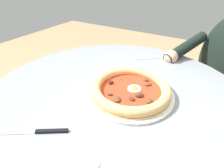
# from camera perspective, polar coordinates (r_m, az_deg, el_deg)

# --- Properties ---
(dining_table) EXTENTS (1.00, 1.00, 0.73)m
(dining_table) POSITION_cam_1_polar(r_m,az_deg,el_deg) (0.76, 1.17, -12.10)
(dining_table) COLOR gray
(dining_table) RESTS_ON ground
(pizza_on_plate) EXTENTS (0.32, 0.32, 0.05)m
(pizza_on_plate) POSITION_cam_1_polar(r_m,az_deg,el_deg) (0.64, 6.07, -1.88)
(pizza_on_plate) COLOR white
(pizza_on_plate) RESTS_ON dining_table
(steak_knife) EXTENTS (0.18, 0.12, 0.01)m
(steak_knife) POSITION_cam_1_polar(r_m,az_deg,el_deg) (0.55, -21.73, -14.20)
(steak_knife) COLOR silver
(steak_knife) RESTS_ON dining_table
(fork_utensil) EXTENTS (0.14, 0.12, 0.00)m
(fork_utensil) POSITION_cam_1_polar(r_m,az_deg,el_deg) (0.94, 12.85, 8.24)
(fork_utensil) COLOR #BCBCC1
(fork_utensil) RESTS_ON dining_table
(diner_person) EXTENTS (0.53, 0.45, 1.15)m
(diner_person) POSITION_cam_1_polar(r_m,az_deg,el_deg) (1.21, 31.13, -2.33)
(diner_person) COLOR #282833
(diner_person) RESTS_ON ground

